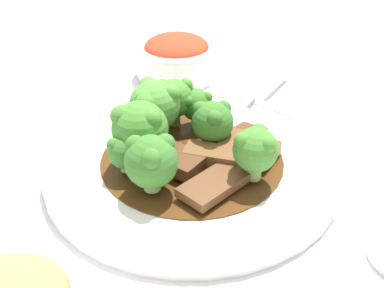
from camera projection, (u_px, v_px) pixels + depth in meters
The scene contains 17 objects.
ground_plane at pixel (192, 172), 0.55m from camera, with size 4.00×4.00×0.00m, color silver.
main_plate at pixel (192, 164), 0.54m from camera, with size 0.30×0.30×0.02m.
beef_strip_0 at pixel (212, 156), 0.53m from camera, with size 0.04×0.06×0.01m.
beef_strip_1 at pixel (175, 159), 0.52m from camera, with size 0.07×0.07×0.01m.
beef_strip_2 at pixel (239, 132), 0.57m from camera, with size 0.05×0.06×0.01m.
beef_strip_3 at pixel (215, 184), 0.49m from camera, with size 0.07×0.08×0.01m.
beef_strip_4 at pixel (250, 150), 0.54m from camera, with size 0.06×0.07×0.01m.
broccoli_floret_0 at pixel (213, 121), 0.54m from camera, with size 0.04×0.04×0.05m.
broccoli_floret_1 at pixel (256, 149), 0.49m from camera, with size 0.04×0.04×0.05m.
broccoli_floret_2 at pixel (155, 105), 0.55m from camera, with size 0.05×0.05×0.06m.
broccoli_floret_3 at pixel (151, 161), 0.48m from camera, with size 0.05×0.05×0.05m.
broccoli_floret_4 at pixel (140, 126), 0.52m from camera, with size 0.06×0.06×0.06m.
broccoli_floret_5 at pixel (196, 104), 0.58m from camera, with size 0.03×0.03×0.04m.
broccoli_floret_6 at pixel (173, 98), 0.58m from camera, with size 0.04×0.04×0.05m.
broccoli_floret_7 at pixel (125, 150), 0.51m from camera, with size 0.03×0.03×0.04m.
serving_spoon at pixel (232, 114), 0.60m from camera, with size 0.19×0.15×0.01m.
side_bowl_kimchi at pixel (179, 56), 0.72m from camera, with size 0.11×0.11×0.06m.
Camera 1 is at (0.44, -0.04, 0.32)m, focal length 50.00 mm.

